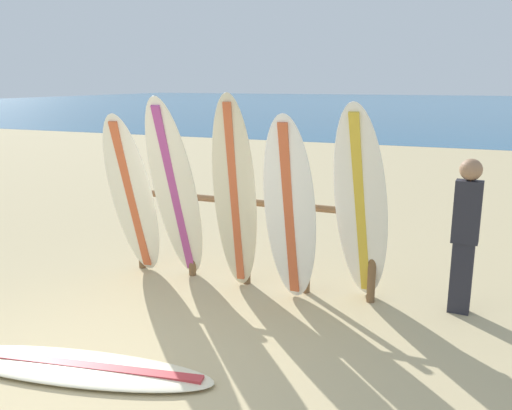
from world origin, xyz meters
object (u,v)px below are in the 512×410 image
at_px(surfboard_leaning_center_left, 235,197).
at_px(beachgoer_standing, 465,230).
at_px(surfboard_lying_on_sand, 74,367).
at_px(surfboard_leaning_far_left, 132,198).
at_px(surfboard_leaning_left, 176,194).
at_px(surfboard_leaning_center, 290,212).
at_px(surfboard_rack, 247,227).
at_px(surfboard_leaning_center_right, 361,209).

relative_size(surfboard_leaning_center_left, beachgoer_standing, 1.40).
bearing_deg(surfboard_leaning_center_left, surfboard_lying_on_sand, -105.86).
relative_size(surfboard_leaning_far_left, surfboard_leaning_left, 0.91).
height_order(surfboard_leaning_far_left, surfboard_leaning_center_left, surfboard_leaning_center_left).
bearing_deg(surfboard_leaning_center, surfboard_rack, 148.43).
bearing_deg(surfboard_leaning_far_left, surfboard_rack, 15.31).
distance_m(surfboard_leaning_left, surfboard_leaning_center, 1.39).
relative_size(surfboard_rack, surfboard_lying_on_sand, 1.22).
distance_m(surfboard_rack, surfboard_leaning_far_left, 1.44).
relative_size(surfboard_leaning_left, surfboard_leaning_center_right, 1.02).
distance_m(surfboard_leaning_center_right, surfboard_lying_on_sand, 3.12).
bearing_deg(surfboard_leaning_center_left, surfboard_leaning_left, -174.07).
distance_m(surfboard_lying_on_sand, beachgoer_standing, 4.01).
height_order(surfboard_leaning_far_left, surfboard_lying_on_sand, surfboard_leaning_far_left).
bearing_deg(surfboard_leaning_center, surfboard_leaning_left, -179.65).
height_order(surfboard_leaning_left, beachgoer_standing, surfboard_leaning_left).
distance_m(surfboard_rack, surfboard_lying_on_sand, 2.58).
height_order(surfboard_leaning_far_left, beachgoer_standing, surfboard_leaning_far_left).
bearing_deg(surfboard_leaning_center, surfboard_lying_on_sand, -122.13).
distance_m(surfboard_leaning_left, surfboard_lying_on_sand, 2.29).
distance_m(surfboard_rack, surfboard_leaning_left, 0.93).
bearing_deg(surfboard_lying_on_sand, surfboard_leaning_far_left, 110.52).
bearing_deg(surfboard_leaning_left, surfboard_lying_on_sand, -86.33).
distance_m(surfboard_leaning_far_left, beachgoer_standing, 3.81).
height_order(surfboard_leaning_left, surfboard_lying_on_sand, surfboard_leaning_left).
distance_m(surfboard_rack, beachgoer_standing, 2.44).
distance_m(surfboard_leaning_left, surfboard_leaning_center_left, 0.72).
height_order(surfboard_rack, surfboard_lying_on_sand, surfboard_rack).
xyz_separation_m(surfboard_rack, beachgoer_standing, (2.43, 0.09, 0.20)).
bearing_deg(surfboard_leaning_center_right, surfboard_leaning_left, -175.78).
bearing_deg(surfboard_rack, surfboard_leaning_center_left, -88.92).
distance_m(surfboard_leaning_center, surfboard_lying_on_sand, 2.58).
bearing_deg(surfboard_leaning_far_left, beachgoer_standing, 6.87).
relative_size(surfboard_leaning_center_left, surfboard_lying_on_sand, 0.91).
xyz_separation_m(surfboard_leaning_left, surfboard_lying_on_sand, (0.13, -1.99, -1.11)).
bearing_deg(surfboard_leaning_far_left, surfboard_leaning_center_right, 2.10).
relative_size(surfboard_leaning_left, surfboard_leaning_center, 1.08).
height_order(surfboard_leaning_center_right, surfboard_lying_on_sand, surfboard_leaning_center_right).
xyz_separation_m(surfboard_leaning_far_left, surfboard_leaning_center, (2.02, -0.05, 0.02)).
bearing_deg(surfboard_leaning_center, surfboard_leaning_center_right, 11.43).
bearing_deg(surfboard_leaning_left, surfboard_leaning_center_right, 4.22).
distance_m(surfboard_leaning_left, surfboard_leaning_center_right, 2.12).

